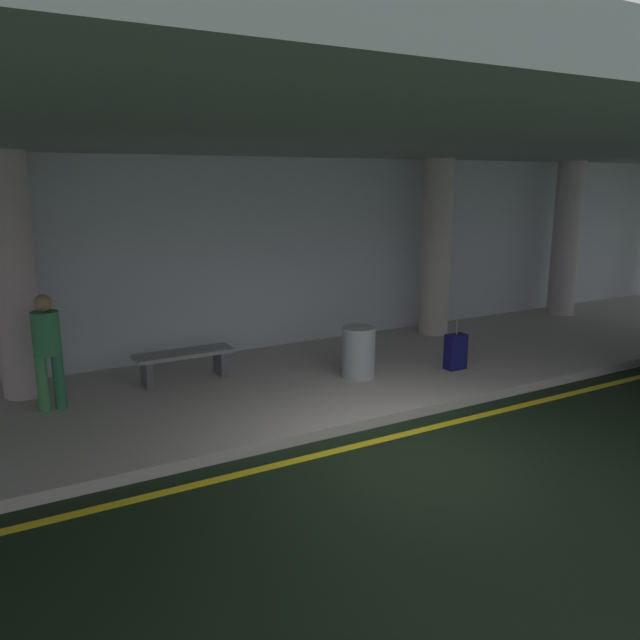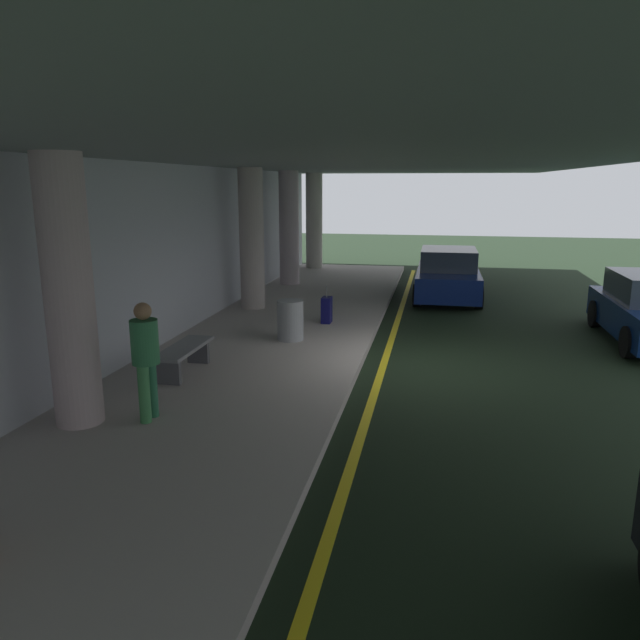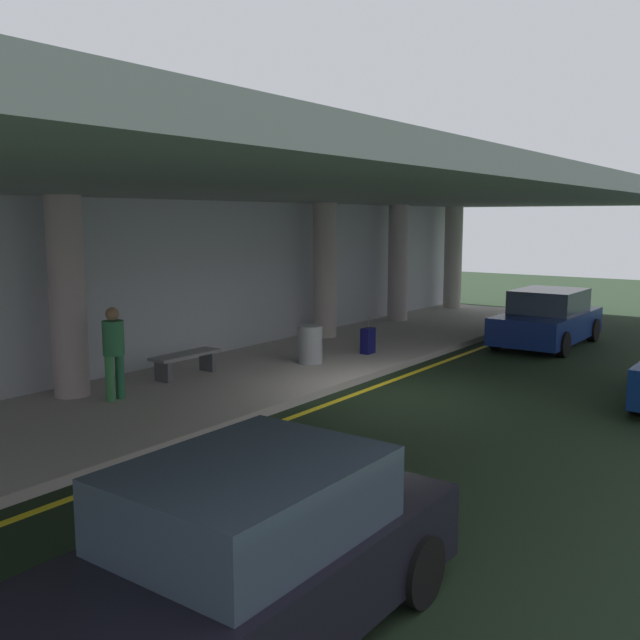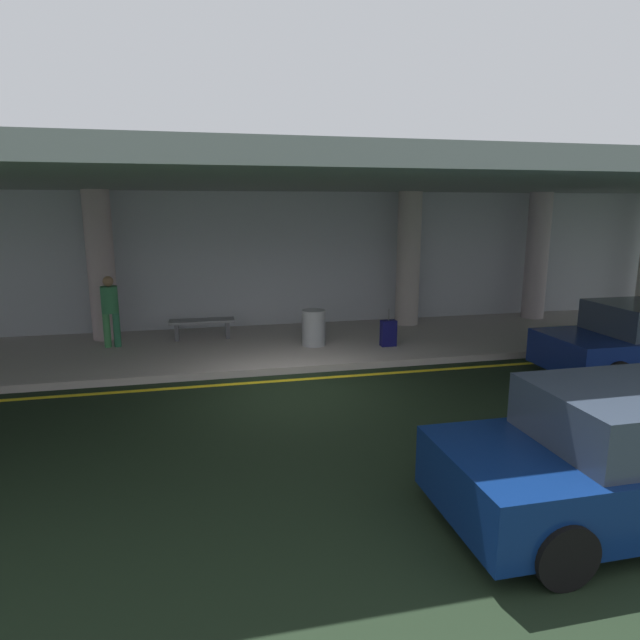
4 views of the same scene
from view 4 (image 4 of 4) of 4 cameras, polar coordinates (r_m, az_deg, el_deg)
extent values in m
plane|color=black|center=(10.32, -2.60, -7.39)|extent=(60.00, 60.00, 0.00)
cube|color=#ABA19C|center=(13.23, -4.99, -2.74)|extent=(26.00, 4.20, 0.15)
cube|color=yellow|center=(10.89, -3.18, -6.33)|extent=(26.00, 0.14, 0.01)
cylinder|color=#B0999C|center=(14.33, -22.05, 5.29)|extent=(0.64, 0.64, 3.65)
cylinder|color=#A99C97|center=(15.25, 9.29, 6.35)|extent=(0.64, 0.64, 3.65)
cylinder|color=#AE9EA2|center=(17.15, 21.86, 6.25)|extent=(0.64, 0.64, 3.65)
cube|color=gray|center=(12.32, -5.00, 14.38)|extent=(28.00, 13.20, 0.30)
cube|color=#A8ABB4|center=(15.11, -6.30, 6.09)|extent=(26.00, 0.30, 3.80)
cube|color=#0A2053|center=(7.02, 29.21, -13.69)|extent=(4.10, 1.80, 0.70)
cube|color=#2D3847|center=(6.85, 30.40, -8.57)|extent=(2.10, 1.60, 0.60)
cylinder|color=black|center=(7.00, 15.63, -14.71)|extent=(0.64, 0.22, 0.64)
cylinder|color=black|center=(5.77, 24.20, -21.53)|extent=(0.64, 0.22, 0.64)
cylinder|color=black|center=(12.68, 23.63, -3.22)|extent=(0.64, 0.22, 0.64)
cylinder|color=black|center=(11.42, 28.65, -5.29)|extent=(0.64, 0.22, 0.64)
cylinder|color=#387B44|center=(13.64, -21.51, -1.00)|extent=(0.16, 0.16, 0.82)
cylinder|color=#246241|center=(13.60, -20.60, -0.96)|extent=(0.16, 0.16, 0.82)
cylinder|color=#2C6F42|center=(13.49, -21.28, 2.01)|extent=(0.38, 0.38, 0.62)
sphere|color=#8C6647|center=(13.43, -21.42, 3.81)|extent=(0.24, 0.24, 0.24)
cube|color=#0E0F4D|center=(12.93, 7.21, -1.38)|extent=(0.36, 0.22, 0.62)
cylinder|color=slate|center=(12.83, 7.26, 0.58)|extent=(0.02, 0.02, 0.28)
cube|color=slate|center=(13.83, -12.33, -0.09)|extent=(1.60, 0.50, 0.06)
cube|color=#4C4C51|center=(13.90, -14.84, -1.18)|extent=(0.10, 0.40, 0.42)
cube|color=#4C4C51|center=(13.90, -9.73, -0.94)|extent=(0.10, 0.40, 0.42)
cylinder|color=gray|center=(12.87, -0.68, -0.82)|extent=(0.56, 0.56, 0.85)
camera|label=1|loc=(4.79, -50.89, 7.55)|focal=35.38mm
camera|label=2|loc=(13.13, -58.45, 6.27)|focal=33.46mm
camera|label=3|loc=(10.26, -86.27, 0.78)|focal=39.47mm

